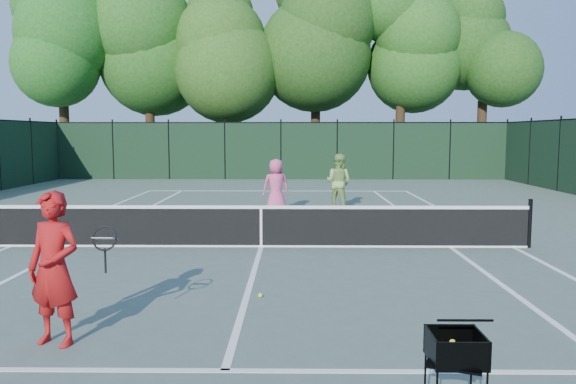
{
  "coord_description": "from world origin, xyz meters",
  "views": [
    {
      "loc": [
        0.72,
        -12.01,
        2.47
      ],
      "look_at": [
        0.57,
        1.0,
        1.1
      ],
      "focal_mm": 35.0,
      "sensor_mm": 36.0,
      "label": 1
    }
  ],
  "objects_px": {
    "coach": "(54,268)",
    "loose_ball_midcourt": "(260,295)",
    "player_green": "(339,182)",
    "player_pink": "(276,186)",
    "ball_hopper": "(456,349)"
  },
  "relations": [
    {
      "from": "coach",
      "to": "loose_ball_midcourt",
      "type": "distance_m",
      "value": 3.09
    },
    {
      "from": "loose_ball_midcourt",
      "to": "player_green",
      "type": "bearing_deg",
      "value": 78.74
    },
    {
      "from": "coach",
      "to": "player_pink",
      "type": "distance_m",
      "value": 10.99
    },
    {
      "from": "player_pink",
      "to": "ball_hopper",
      "type": "height_order",
      "value": "player_pink"
    },
    {
      "from": "ball_hopper",
      "to": "loose_ball_midcourt",
      "type": "bearing_deg",
      "value": 137.37
    },
    {
      "from": "player_green",
      "to": "ball_hopper",
      "type": "distance_m",
      "value": 13.49
    },
    {
      "from": "player_green",
      "to": "ball_hopper",
      "type": "height_order",
      "value": "player_green"
    },
    {
      "from": "player_green",
      "to": "ball_hopper",
      "type": "bearing_deg",
      "value": 121.88
    },
    {
      "from": "player_pink",
      "to": "loose_ball_midcourt",
      "type": "height_order",
      "value": "player_pink"
    },
    {
      "from": "player_pink",
      "to": "coach",
      "type": "bearing_deg",
      "value": 65.36
    },
    {
      "from": "player_pink",
      "to": "ball_hopper",
      "type": "xyz_separation_m",
      "value": [
        1.9,
        -12.63,
        -0.14
      ]
    },
    {
      "from": "ball_hopper",
      "to": "loose_ball_midcourt",
      "type": "xyz_separation_m",
      "value": [
        -1.84,
        3.76,
        -0.67
      ]
    },
    {
      "from": "coach",
      "to": "ball_hopper",
      "type": "xyz_separation_m",
      "value": [
        4.12,
        -1.87,
        -0.21
      ]
    },
    {
      "from": "player_pink",
      "to": "ball_hopper",
      "type": "distance_m",
      "value": 12.78
    },
    {
      "from": "coach",
      "to": "player_green",
      "type": "bearing_deg",
      "value": 85.77
    }
  ]
}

